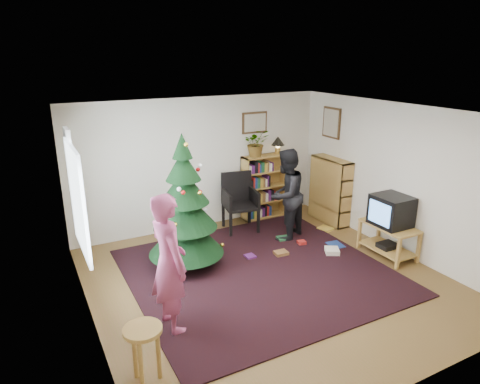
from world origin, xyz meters
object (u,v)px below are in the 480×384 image
picture_right (332,123)px  bookshelf_back (264,186)px  table_lamp (278,142)px  stool (143,341)px  person_standing (169,263)px  potted_plant (256,143)px  christmas_tree (185,213)px  bookshelf_right (330,190)px  crt_tv (391,211)px  tv_stand (388,237)px  person_by_chair (286,195)px  armchair (238,199)px  picture_back (255,123)px

picture_right → bookshelf_back: 1.83m
bookshelf_back → table_lamp: (0.30, 0.00, 0.88)m
bookshelf_back → stool: size_ratio=1.97×
person_standing → potted_plant: 3.95m
picture_right → christmas_tree: 3.61m
picture_right → table_lamp: (-0.86, 0.59, -0.41)m
bookshelf_right → crt_tv: (-0.12, -1.69, 0.14)m
stool → person_standing: size_ratio=0.38×
crt_tv → tv_stand: bearing=0.0°
bookshelf_back → person_by_chair: size_ratio=0.78×
tv_stand → person_standing: size_ratio=0.53×
tv_stand → person_standing: (-3.87, -0.21, 0.55)m
bookshelf_right → potted_plant: bearing=55.4°
armchair → person_by_chair: size_ratio=0.65×
picture_right → bookshelf_back: (-1.16, 0.59, -1.29)m
christmas_tree → tv_stand: christmas_tree is taller
picture_right → bookshelf_back: bearing=153.0°
potted_plant → table_lamp: (0.50, 0.00, -0.03)m
table_lamp → tv_stand: bearing=-76.7°
christmas_tree → armchair: christmas_tree is taller
picture_back → armchair: size_ratio=0.50×
bookshelf_right → potted_plant: size_ratio=2.39×
picture_back → person_by_chair: size_ratio=0.33×
bookshelf_back → armchair: bookshelf_back is taller
bookshelf_back → person_standing: bearing=-137.3°
bookshelf_back → potted_plant: size_ratio=2.39×
table_lamp → picture_right: bearing=-34.6°
christmas_tree → person_by_chair: christmas_tree is taller
picture_back → table_lamp: size_ratio=1.54×
crt_tv → stool: (-4.42, -0.99, -0.29)m
picture_right → bookshelf_right: picture_right is taller
stool → person_by_chair: 4.07m
armchair → picture_right: bearing=2.5°
bookshelf_right → person_standing: 4.42m
stool → potted_plant: potted_plant is taller
picture_back → table_lamp: picture_back is taller
stool → person_by_chair: (3.28, 2.39, 0.33)m
armchair → person_by_chair: 1.02m
potted_plant → table_lamp: size_ratio=1.52×
armchair → stool: 4.22m
picture_right → bookshelf_right: bearing=-118.2°
crt_tv → potted_plant: 2.87m
picture_right → bookshelf_right: 1.32m
armchair → picture_back: bearing=46.7°
christmas_tree → person_standing: christmas_tree is taller
stool → picture_back: bearing=47.5°
armchair → potted_plant: (0.58, 0.31, 0.98)m
person_standing → table_lamp: (3.26, 2.74, 0.66)m
picture_back → armchair: 1.55m
bookshelf_back → armchair: (-0.78, -0.31, -0.07)m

